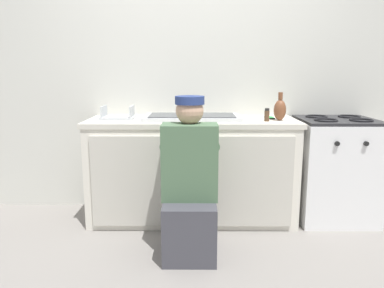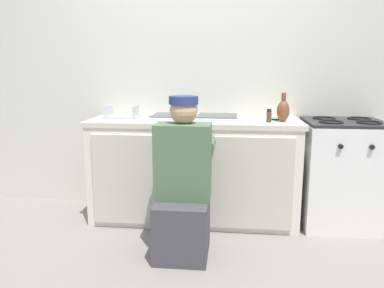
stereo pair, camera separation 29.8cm
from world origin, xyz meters
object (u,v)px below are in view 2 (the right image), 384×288
object	(u,v)px
stove_range	(341,173)
sink_double_basin	(195,117)
spice_bottle_pepper	(269,116)
dish_rack_tray	(122,115)
vase_decorative	(283,110)
cell_phone	(274,119)
plumber_person	(183,190)

from	to	relation	value
stove_range	sink_double_basin	bearing A→B (deg)	179.90
spice_bottle_pepper	dish_rack_tray	bearing A→B (deg)	173.48
vase_decorative	stove_range	bearing A→B (deg)	8.28
spice_bottle_pepper	cell_phone	xyz separation A→B (m)	(0.06, 0.18, -0.04)
plumber_person	cell_phone	distance (m)	1.08
plumber_person	spice_bottle_pepper	xyz separation A→B (m)	(0.62, 0.54, 0.46)
cell_phone	plumber_person	bearing A→B (deg)	-132.92
plumber_person	dish_rack_tray	bearing A→B (deg)	132.02
plumber_person	dish_rack_tray	size ratio (longest dim) A/B	3.94
plumber_person	dish_rack_tray	xyz separation A→B (m)	(-0.62, 0.68, 0.43)
sink_double_basin	cell_phone	size ratio (longest dim) A/B	5.71
plumber_person	cell_phone	world-z (taller)	plumber_person
dish_rack_tray	vase_decorative	bearing A→B (deg)	-3.99
vase_decorative	cell_phone	world-z (taller)	vase_decorative
stove_range	vase_decorative	size ratio (longest dim) A/B	3.86
stove_range	dish_rack_tray	xyz separation A→B (m)	(-1.86, 0.02, 0.46)
stove_range	cell_phone	size ratio (longest dim) A/B	6.34
stove_range	spice_bottle_pepper	size ratio (longest dim) A/B	8.46
plumber_person	dish_rack_tray	distance (m)	1.02
cell_phone	dish_rack_tray	bearing A→B (deg)	-178.10
sink_double_basin	stove_range	xyz separation A→B (m)	(1.23, -0.00, -0.45)
plumber_person	spice_bottle_pepper	world-z (taller)	plumber_person
sink_double_basin	vase_decorative	bearing A→B (deg)	-6.04
plumber_person	spice_bottle_pepper	size ratio (longest dim) A/B	10.52
sink_double_basin	dish_rack_tray	world-z (taller)	sink_double_basin
spice_bottle_pepper	vase_decorative	bearing A→B (deg)	22.52
spice_bottle_pepper	cell_phone	bearing A→B (deg)	72.34
vase_decorative	cell_phone	distance (m)	0.17
stove_range	vase_decorative	distance (m)	0.73
vase_decorative	dish_rack_tray	xyz separation A→B (m)	(-1.35, 0.09, -0.07)
sink_double_basin	vase_decorative	world-z (taller)	vase_decorative
spice_bottle_pepper	dish_rack_tray	xyz separation A→B (m)	(-1.23, 0.14, -0.03)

